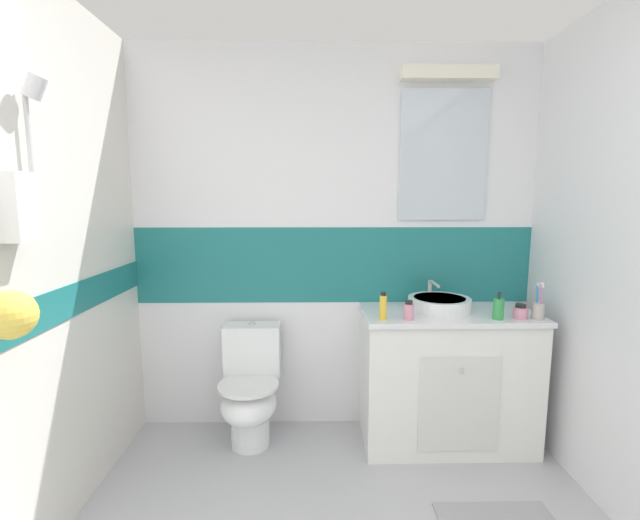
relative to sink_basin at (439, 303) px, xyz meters
The scene contains 9 objects.
wall_back_tiled 0.78m from the sink_basin, 156.58° to the left, with size 3.20×0.20×2.50m.
vanity_cabinet 0.47m from the sink_basin, 25.82° to the right, with size 1.05×0.52×0.85m.
sink_basin is the anchor object (origin of this frame).
toilet 1.30m from the sink_basin, behind, with size 0.37×0.50×0.75m.
toothbrush_cup 0.55m from the sink_basin, 22.22° to the right, with size 0.07×0.07×0.22m.
soap_dispenser 0.35m from the sink_basin, 36.17° to the right, with size 0.06×0.06×0.16m.
deodorant_spray_can 0.43m from the sink_basin, 152.72° to the right, with size 0.04×0.04×0.16m.
hair_gel_jar 0.46m from the sink_basin, 24.88° to the right, with size 0.08×0.08×0.09m.
lotion_bottle_short 0.31m from the sink_basin, 139.21° to the right, with size 0.06×0.06×0.11m.
Camera 1 is at (-0.14, -0.40, 1.53)m, focal length 24.10 mm.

